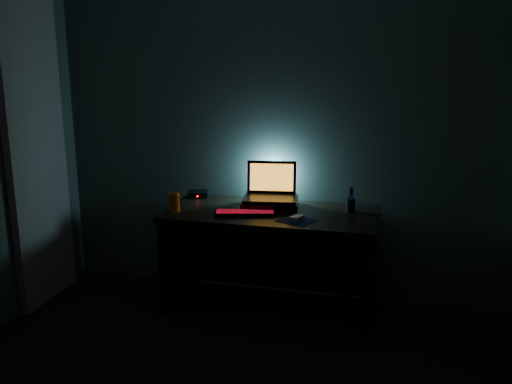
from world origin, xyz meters
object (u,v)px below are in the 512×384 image
Objects in this scene: keyboard at (245,213)px; juice_glass at (174,202)px; laptop at (271,190)px; router at (198,194)px; mouse at (296,218)px; pen_cup at (351,205)px.

juice_glass reaches higher than keyboard.
keyboard is (-0.12, -0.27, -0.11)m from laptop.
juice_glass is at bearing -112.61° from router.
mouse is at bearing -22.56° from keyboard.
laptop reaches higher than pen_cup.
router is at bearing 85.18° from juice_glass.
mouse is 0.88m from juice_glass.
router is (-0.48, 0.37, 0.01)m from keyboard.
juice_glass reaches higher than mouse.
laptop is 2.31× the size of router.
mouse is at bearing -137.37° from pen_cup.
laptop is 4.31× the size of mouse.
keyboard is 0.60m from router.
laptop is at bearing 25.50° from juice_glass.
router is at bearing 162.55° from laptop.
keyboard is at bearing -160.47° from pen_cup.
mouse is 0.54× the size of router.
mouse reaches higher than keyboard.
pen_cup is 1.19m from router.
laptop is at bearing 51.27° from keyboard.
keyboard is 0.75m from pen_cup.
keyboard is at bearing 3.80° from juice_glass.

